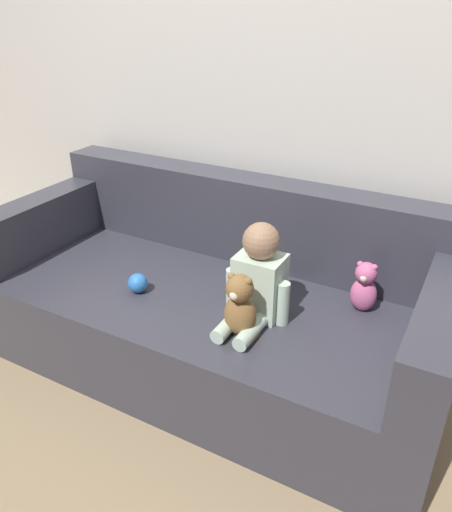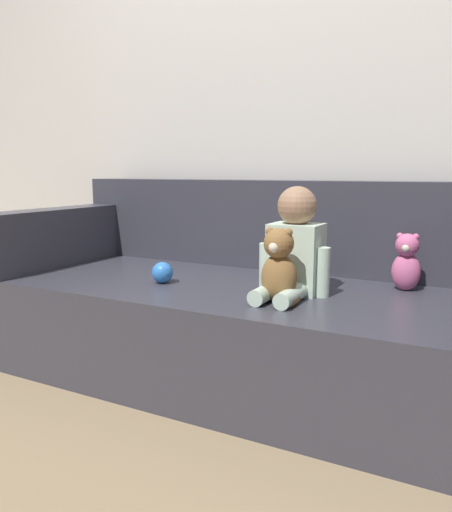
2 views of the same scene
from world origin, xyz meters
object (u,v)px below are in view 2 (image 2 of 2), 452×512
Objects in this scene: teddy_bear_brown at (279,268)px; toy_ball at (162,273)px; plush_toy_side at (406,262)px; couch at (243,305)px; person_baby at (294,250)px.

teddy_bear_brown is 3.02× the size of toy_ball.
teddy_bear_brown is 0.54m from plush_toy_side.
teddy_bear_brown is (0.27, -0.28, 0.23)m from couch.
couch is 7.79× the size of teddy_bear_brown.
couch is 23.55× the size of toy_ball.
person_baby is 4.58× the size of toy_ball.
person_baby is at bearing -146.40° from plush_toy_side.
plush_toy_side is (0.37, 0.40, -0.01)m from teddy_bear_brown.
plush_toy_side is at bearing 10.08° from couch.
person_baby is 1.52× the size of teddy_bear_brown.
toy_ball is at bearing -159.90° from plush_toy_side.
couch is at bearing -169.92° from plush_toy_side.
plush_toy_side is 0.96m from toy_ball.
teddy_bear_brown is at bearing -45.93° from couch.
plush_toy_side is at bearing 47.30° from teddy_bear_brown.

